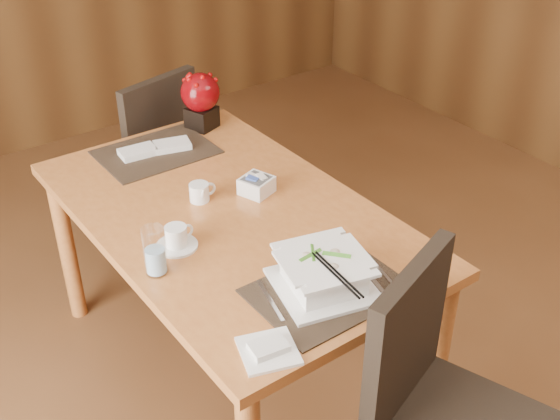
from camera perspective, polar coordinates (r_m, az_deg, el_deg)
dining_table at (r=2.53m, az=-4.06°, el=-1.97°), size 0.90×1.50×0.75m
placemat_near at (r=2.12m, az=3.95°, el=-6.55°), size 0.45×0.33×0.01m
placemat_far at (r=2.90m, az=-10.03°, el=4.66°), size 0.45×0.33×0.01m
soup_setting at (r=2.09m, az=3.56°, el=-5.19°), size 0.34×0.34×0.11m
coffee_cup at (r=2.30m, az=-8.42°, el=-2.30°), size 0.14×0.14×0.08m
water_glass at (r=2.17m, az=-10.14°, el=-3.30°), size 0.08×0.08×0.16m
creamer_jug at (r=2.54m, az=-6.58°, el=1.43°), size 0.10×0.10×0.07m
sugar_caddy at (r=2.57m, az=-1.92°, el=2.00°), size 0.13×0.13×0.06m
berry_decor at (r=3.03m, az=-6.48°, el=9.08°), size 0.17×0.17×0.25m
napkins_far at (r=2.90m, az=-9.92°, el=4.99°), size 0.30×0.16×0.03m
bread_plate at (r=1.92m, az=-0.94°, el=-11.38°), size 0.19×0.19×0.01m
near_chair at (r=2.14m, az=12.66°, el=-14.70°), size 0.57×0.57×0.96m
far_chair at (r=3.40m, az=-10.64°, el=4.56°), size 0.52×0.52×0.93m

